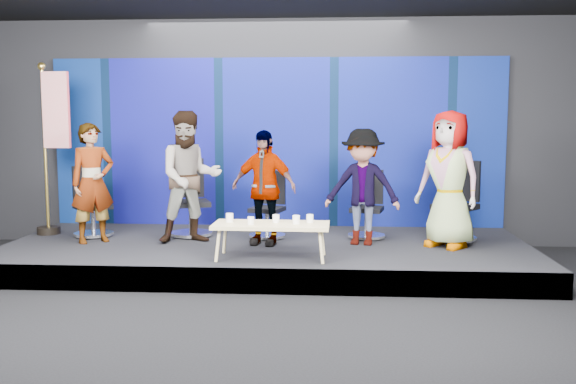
{
  "coord_description": "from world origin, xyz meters",
  "views": [
    {
      "loc": [
        0.86,
        -6.01,
        1.98
      ],
      "look_at": [
        0.29,
        2.4,
        1.01
      ],
      "focal_mm": 40.0,
      "sensor_mm": 36.0,
      "label": 1
    }
  ],
  "objects_px": {
    "mug_a": "(230,218)",
    "mug_e": "(310,218)",
    "panelist_c": "(264,188)",
    "mug_b": "(251,221)",
    "chair_d": "(367,216)",
    "panelist_e": "(449,179)",
    "chair_b": "(191,211)",
    "chair_a": "(92,213)",
    "chair_c": "(268,216)",
    "mug_d": "(296,220)",
    "mug_c": "(276,219)",
    "flag_stand": "(52,144)",
    "panelist_a": "(93,183)",
    "panelist_b": "(190,177)",
    "coffee_table": "(271,226)",
    "chair_e": "(457,214)",
    "panelist_d": "(362,187)"
  },
  "relations": [
    {
      "from": "mug_a",
      "to": "panelist_b",
      "type": "bearing_deg",
      "value": 128.11
    },
    {
      "from": "panelist_e",
      "to": "mug_e",
      "type": "bearing_deg",
      "value": -117.2
    },
    {
      "from": "mug_e",
      "to": "mug_a",
      "type": "bearing_deg",
      "value": -178.63
    },
    {
      "from": "chair_b",
      "to": "chair_c",
      "type": "xyz_separation_m",
      "value": [
        1.13,
        -0.07,
        -0.05
      ]
    },
    {
      "from": "chair_b",
      "to": "chair_d",
      "type": "distance_m",
      "value": 2.52
    },
    {
      "from": "chair_a",
      "to": "panelist_d",
      "type": "relative_size",
      "value": 0.65
    },
    {
      "from": "chair_a",
      "to": "mug_b",
      "type": "relative_size",
      "value": 10.88
    },
    {
      "from": "panelist_a",
      "to": "panelist_d",
      "type": "height_order",
      "value": "panelist_a"
    },
    {
      "from": "chair_a",
      "to": "mug_c",
      "type": "xyz_separation_m",
      "value": [
        2.75,
        -1.23,
        0.15
      ]
    },
    {
      "from": "panelist_a",
      "to": "chair_e",
      "type": "height_order",
      "value": "panelist_a"
    },
    {
      "from": "coffee_table",
      "to": "mug_c",
      "type": "height_order",
      "value": "mug_c"
    },
    {
      "from": "mug_c",
      "to": "mug_d",
      "type": "xyz_separation_m",
      "value": [
        0.25,
        -0.09,
        0.0
      ]
    },
    {
      "from": "mug_a",
      "to": "mug_e",
      "type": "relative_size",
      "value": 1.06
    },
    {
      "from": "chair_a",
      "to": "mug_d",
      "type": "distance_m",
      "value": 3.28
    },
    {
      "from": "panelist_d",
      "to": "mug_e",
      "type": "distance_m",
      "value": 1.12
    },
    {
      "from": "panelist_c",
      "to": "mug_b",
      "type": "xyz_separation_m",
      "value": [
        -0.05,
        -0.94,
        -0.29
      ]
    },
    {
      "from": "panelist_a",
      "to": "chair_b",
      "type": "bearing_deg",
      "value": -13.04
    },
    {
      "from": "chair_a",
      "to": "panelist_e",
      "type": "bearing_deg",
      "value": -43.85
    },
    {
      "from": "panelist_d",
      "to": "mug_d",
      "type": "height_order",
      "value": "panelist_d"
    },
    {
      "from": "panelist_e",
      "to": "flag_stand",
      "type": "relative_size",
      "value": 0.72
    },
    {
      "from": "panelist_a",
      "to": "mug_b",
      "type": "bearing_deg",
      "value": -61.08
    },
    {
      "from": "chair_c",
      "to": "mug_d",
      "type": "relative_size",
      "value": 9.19
    },
    {
      "from": "panelist_e",
      "to": "coffee_table",
      "type": "height_order",
      "value": "panelist_e"
    },
    {
      "from": "panelist_b",
      "to": "coffee_table",
      "type": "relative_size",
      "value": 1.27
    },
    {
      "from": "panelist_a",
      "to": "mug_e",
      "type": "distance_m",
      "value": 3.07
    },
    {
      "from": "panelist_a",
      "to": "mug_a",
      "type": "distance_m",
      "value": 2.16
    },
    {
      "from": "chair_c",
      "to": "mug_b",
      "type": "xyz_separation_m",
      "value": [
        -0.07,
        -1.44,
        0.16
      ]
    },
    {
      "from": "panelist_a",
      "to": "panelist_b",
      "type": "relative_size",
      "value": 0.91
    },
    {
      "from": "chair_c",
      "to": "mug_e",
      "type": "relative_size",
      "value": 9.49
    },
    {
      "from": "panelist_c",
      "to": "chair_d",
      "type": "xyz_separation_m",
      "value": [
        1.4,
        0.58,
        -0.45
      ]
    },
    {
      "from": "panelist_b",
      "to": "panelist_e",
      "type": "xyz_separation_m",
      "value": [
        3.43,
        -0.07,
        0.0
      ]
    },
    {
      "from": "panelist_c",
      "to": "mug_e",
      "type": "distance_m",
      "value": 1.04
    },
    {
      "from": "panelist_d",
      "to": "mug_e",
      "type": "relative_size",
      "value": 15.55
    },
    {
      "from": "panelist_b",
      "to": "chair_c",
      "type": "xyz_separation_m",
      "value": [
        1.02,
        0.43,
        -0.58
      ]
    },
    {
      "from": "panelist_c",
      "to": "chair_e",
      "type": "bearing_deg",
      "value": 25.27
    },
    {
      "from": "mug_c",
      "to": "panelist_d",
      "type": "bearing_deg",
      "value": 39.1
    },
    {
      "from": "chair_a",
      "to": "mug_a",
      "type": "distance_m",
      "value": 2.51
    },
    {
      "from": "mug_c",
      "to": "flag_stand",
      "type": "height_order",
      "value": "flag_stand"
    },
    {
      "from": "chair_d",
      "to": "panelist_e",
      "type": "bearing_deg",
      "value": -17.11
    },
    {
      "from": "panelist_e",
      "to": "mug_c",
      "type": "bearing_deg",
      "value": -120.69
    },
    {
      "from": "mug_e",
      "to": "panelist_b",
      "type": "bearing_deg",
      "value": 153.11
    },
    {
      "from": "chair_b",
      "to": "panelist_e",
      "type": "distance_m",
      "value": 3.62
    },
    {
      "from": "coffee_table",
      "to": "mug_a",
      "type": "xyz_separation_m",
      "value": [
        -0.51,
        0.08,
        0.09
      ]
    },
    {
      "from": "mug_e",
      "to": "chair_a",
      "type": "bearing_deg",
      "value": 159.01
    },
    {
      "from": "mug_a",
      "to": "mug_e",
      "type": "height_order",
      "value": "mug_a"
    },
    {
      "from": "panelist_c",
      "to": "panelist_d",
      "type": "height_order",
      "value": "panelist_d"
    },
    {
      "from": "mug_b",
      "to": "mug_e",
      "type": "distance_m",
      "value": 0.72
    },
    {
      "from": "panelist_c",
      "to": "chair_e",
      "type": "xyz_separation_m",
      "value": [
        2.63,
        0.46,
        -0.4
      ]
    },
    {
      "from": "chair_a",
      "to": "panelist_a",
      "type": "bearing_deg",
      "value": -104.96
    },
    {
      "from": "panelist_d",
      "to": "mug_b",
      "type": "distance_m",
      "value": 1.73
    }
  ]
}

